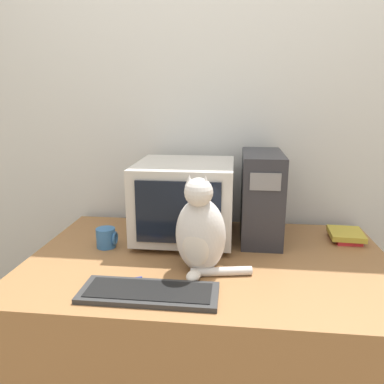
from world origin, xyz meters
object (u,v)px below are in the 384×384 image
crt_monitor (185,200)px  mug (106,238)px  cat (200,232)px  book_stack (346,235)px  computer_tower (261,196)px  pen (122,280)px  keyboard (149,292)px

crt_monitor → mug: crt_monitor is taller
cat → book_stack: size_ratio=2.13×
crt_monitor → computer_tower: bearing=8.0°
book_stack → pen: size_ratio=1.29×
mug → computer_tower: bearing=16.6°
book_stack → crt_monitor: bearing=-176.0°
computer_tower → keyboard: bearing=-124.3°
pen → mug: 0.35m
computer_tower → book_stack: computer_tower is taller
crt_monitor → computer_tower: 0.36m
computer_tower → mug: (-0.70, -0.21, -0.16)m
crt_monitor → cat: 0.37m
computer_tower → mug: size_ratio=4.51×
pen → crt_monitor: bearing=69.3°
crt_monitor → cat: (0.11, -0.35, -0.03)m
cat → mug: (-0.45, 0.20, -0.12)m
keyboard → book_stack: 1.02m
crt_monitor → book_stack: crt_monitor is taller
crt_monitor → book_stack: 0.79m
book_stack → mug: bearing=-169.2°
pen → mug: (-0.16, 0.31, 0.04)m
keyboard → pen: (-0.12, 0.09, -0.01)m
cat → computer_tower: bearing=70.3°
cat → pen: bearing=-146.2°
cat → book_stack: (0.66, 0.41, -0.14)m
crt_monitor → keyboard: (-0.05, -0.55, -0.18)m
mug → book_stack: bearing=10.8°
crt_monitor → mug: bearing=-155.1°
book_stack → pen: book_stack is taller
cat → mug: 0.50m
keyboard → book_stack: book_stack is taller
cat → mug: cat is taller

